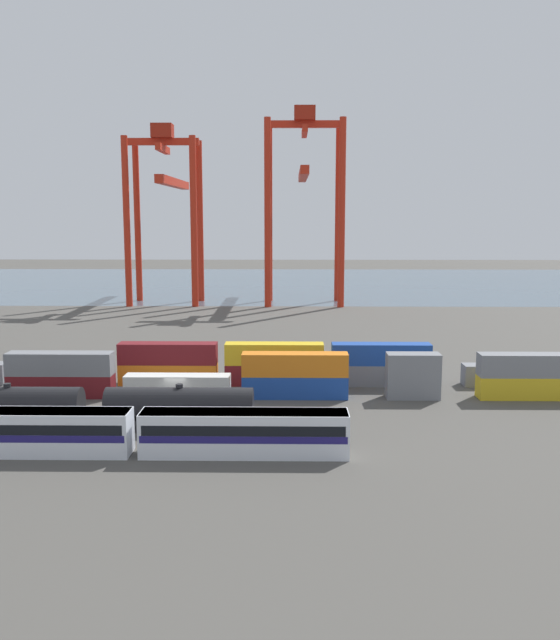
% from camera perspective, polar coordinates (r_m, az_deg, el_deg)
% --- Properties ---
extents(ground_plane, '(420.00, 420.00, 0.00)m').
position_cam_1_polar(ground_plane, '(117.94, -5.49, -1.47)').
color(ground_plane, '#4C4944').
extents(harbour_water, '(400.00, 110.00, 0.01)m').
position_cam_1_polar(harbour_water, '(212.91, -2.65, 3.09)').
color(harbour_water, '#475B6B').
rests_on(harbour_water, ground_plane).
extents(passenger_train, '(56.10, 3.14, 3.90)m').
position_cam_1_polar(passenger_train, '(64.52, -20.27, -8.59)').
color(passenger_train, silver).
rests_on(passenger_train, ground_plane).
extents(freight_tank_row, '(48.07, 3.05, 4.51)m').
position_cam_1_polar(freight_tank_row, '(72.68, -21.66, -6.73)').
color(freight_tank_row, '#232326').
rests_on(freight_tank_row, ground_plane).
extents(shipping_container_1, '(12.10, 2.44, 2.60)m').
position_cam_1_polar(shipping_container_1, '(83.28, -17.74, -5.22)').
color(shipping_container_1, maroon).
rests_on(shipping_container_1, ground_plane).
extents(shipping_container_2, '(12.10, 2.44, 2.60)m').
position_cam_1_polar(shipping_container_2, '(82.71, -17.82, -3.47)').
color(shipping_container_2, slate).
rests_on(shipping_container_2, shipping_container_1).
extents(shipping_container_3, '(12.10, 2.44, 2.60)m').
position_cam_1_polar(shipping_container_3, '(80.03, -8.51, -5.45)').
color(shipping_container_3, silver).
rests_on(shipping_container_3, ground_plane).
extents(shipping_container_4, '(12.10, 2.44, 2.60)m').
position_cam_1_polar(shipping_container_4, '(78.98, 1.24, -5.55)').
color(shipping_container_4, '#1C4299').
rests_on(shipping_container_4, ground_plane).
extents(shipping_container_5, '(12.10, 2.44, 2.60)m').
position_cam_1_polar(shipping_container_5, '(78.38, 1.25, -3.70)').
color(shipping_container_5, orange).
rests_on(shipping_container_5, shipping_container_4).
extents(shipping_container_6, '(6.04, 2.44, 2.60)m').
position_cam_1_polar(shipping_container_6, '(80.21, 10.97, -5.48)').
color(shipping_container_6, slate).
rests_on(shipping_container_6, ground_plane).
extents(shipping_container_7, '(6.04, 2.44, 2.60)m').
position_cam_1_polar(shipping_container_7, '(79.62, 11.03, -3.67)').
color(shipping_container_7, slate).
rests_on(shipping_container_7, shipping_container_6).
extents(shipping_container_8, '(12.10, 2.44, 2.60)m').
position_cam_1_polar(shipping_container_8, '(83.64, 20.15, -5.28)').
color(shipping_container_8, gold).
rests_on(shipping_container_8, ground_plane).
extents(shipping_container_9, '(12.10, 2.44, 2.60)m').
position_cam_1_polar(shipping_container_9, '(83.07, 20.24, -3.54)').
color(shipping_container_9, slate).
rests_on(shipping_container_9, shipping_container_8).
extents(shipping_container_11, '(6.04, 2.44, 2.60)m').
position_cam_1_polar(shipping_container_11, '(89.43, -17.60, -4.27)').
color(shipping_container_11, '#1C4299').
rests_on(shipping_container_11, ground_plane).
extents(shipping_container_12, '(12.10, 2.44, 2.60)m').
position_cam_1_polar(shipping_container_12, '(86.19, -9.26, -4.45)').
color(shipping_container_12, orange).
rests_on(shipping_container_12, ground_plane).
extents(shipping_container_13, '(12.10, 2.44, 2.60)m').
position_cam_1_polar(shipping_container_13, '(85.65, -9.30, -2.75)').
color(shipping_container_13, maroon).
rests_on(shipping_container_13, shipping_container_12).
extents(shipping_container_14, '(12.10, 2.44, 2.60)m').
position_cam_1_polar(shipping_container_14, '(84.89, -0.47, -4.53)').
color(shipping_container_14, maroon).
rests_on(shipping_container_14, ground_plane).
extents(shipping_container_15, '(12.10, 2.44, 2.60)m').
position_cam_1_polar(shipping_container_15, '(84.33, -0.48, -2.81)').
color(shipping_container_15, gold).
rests_on(shipping_container_15, shipping_container_14).
extents(shipping_container_16, '(12.10, 2.44, 2.60)m').
position_cam_1_polar(shipping_container_16, '(85.60, 8.37, -4.52)').
color(shipping_container_16, slate).
rests_on(shipping_container_16, ground_plane).
extents(shipping_container_17, '(12.10, 2.44, 2.60)m').
position_cam_1_polar(shipping_container_17, '(85.05, 8.41, -2.81)').
color(shipping_container_17, '#1C4299').
rests_on(shipping_container_17, shipping_container_16).
extents(shipping_container_18, '(6.04, 2.44, 2.60)m').
position_cam_1_polar(shipping_container_18, '(88.28, 16.88, -4.40)').
color(shipping_container_18, slate).
rests_on(shipping_container_18, ground_plane).
extents(gantry_crane_west, '(16.82, 39.90, 41.56)m').
position_cam_1_polar(gantry_crane_west, '(167.76, -9.41, 10.14)').
color(gantry_crane_west, red).
rests_on(gantry_crane_west, ground_plane).
extents(gantry_crane_central, '(18.26, 39.81, 45.39)m').
position_cam_1_polar(gantry_crane_central, '(164.93, 2.01, 10.98)').
color(gantry_crane_central, red).
rests_on(gantry_crane_central, ground_plane).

